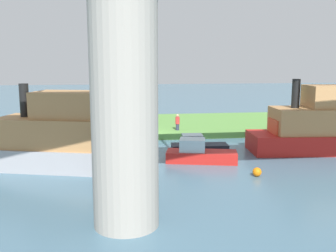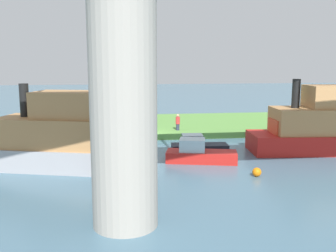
{
  "view_description": "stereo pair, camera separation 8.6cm",
  "coord_description": "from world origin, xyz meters",
  "px_view_note": "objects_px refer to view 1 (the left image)",
  "views": [
    {
      "loc": [
        2.3,
        30.19,
        6.26
      ],
      "look_at": [
        -1.15,
        5.0,
        2.0
      ],
      "focal_mm": 40.83,
      "sensor_mm": 36.0,
      "label": 1
    },
    {
      "loc": [
        2.22,
        30.2,
        6.26
      ],
      "look_at": [
        -1.15,
        5.0,
        2.0
      ],
      "focal_mm": 40.83,
      "sensor_mm": 36.0,
      "label": 2
    }
  ],
  "objects_px": {
    "bridge_pylon": "(124,98)",
    "mooring_post": "(136,127)",
    "motorboat_white": "(63,137)",
    "pontoon_yellow": "(327,125)",
    "riverboat_paddlewheel": "(198,146)",
    "motorboat_red": "(199,154)",
    "person_on_bank": "(177,122)",
    "marker_buoy": "(257,172)"
  },
  "relations": [
    {
      "from": "bridge_pylon",
      "to": "mooring_post",
      "type": "xyz_separation_m",
      "value": [
        -1.25,
        -16.65,
        -3.93
      ]
    },
    {
      "from": "bridge_pylon",
      "to": "motorboat_white",
      "type": "relative_size",
      "value": 0.96
    },
    {
      "from": "bridge_pylon",
      "to": "pontoon_yellow",
      "type": "distance_m",
      "value": 18.07
    },
    {
      "from": "mooring_post",
      "to": "pontoon_yellow",
      "type": "xyz_separation_m",
      "value": [
        -13.11,
        6.11,
        0.88
      ]
    },
    {
      "from": "riverboat_paddlewheel",
      "to": "motorboat_red",
      "type": "distance_m",
      "value": 2.46
    },
    {
      "from": "mooring_post",
      "to": "motorboat_white",
      "type": "height_order",
      "value": "motorboat_white"
    },
    {
      "from": "riverboat_paddlewheel",
      "to": "motorboat_red",
      "type": "bearing_deg",
      "value": 80.1
    },
    {
      "from": "motorboat_red",
      "to": "bridge_pylon",
      "type": "bearing_deg",
      "value": 61.5
    },
    {
      "from": "pontoon_yellow",
      "to": "person_on_bank",
      "type": "bearing_deg",
      "value": -36.78
    },
    {
      "from": "motorboat_red",
      "to": "marker_buoy",
      "type": "distance_m",
      "value": 4.33
    },
    {
      "from": "motorboat_white",
      "to": "mooring_post",
      "type": "bearing_deg",
      "value": -120.75
    },
    {
      "from": "mooring_post",
      "to": "marker_buoy",
      "type": "relative_size",
      "value": 2.07
    },
    {
      "from": "marker_buoy",
      "to": "mooring_post",
      "type": "bearing_deg",
      "value": -61.44
    },
    {
      "from": "marker_buoy",
      "to": "riverboat_paddlewheel",
      "type": "bearing_deg",
      "value": -70.74
    },
    {
      "from": "pontoon_yellow",
      "to": "riverboat_paddlewheel",
      "type": "height_order",
      "value": "pontoon_yellow"
    },
    {
      "from": "pontoon_yellow",
      "to": "motorboat_white",
      "type": "bearing_deg",
      "value": 5.84
    },
    {
      "from": "mooring_post",
      "to": "motorboat_red",
      "type": "xyz_separation_m",
      "value": [
        -3.61,
        7.7,
        -0.49
      ]
    },
    {
      "from": "motorboat_white",
      "to": "bridge_pylon",
      "type": "bearing_deg",
      "value": 111.71
    },
    {
      "from": "riverboat_paddlewheel",
      "to": "motorboat_red",
      "type": "xyz_separation_m",
      "value": [
        0.42,
        2.42,
        0.06
      ]
    },
    {
      "from": "person_on_bank",
      "to": "motorboat_white",
      "type": "xyz_separation_m",
      "value": [
        8.33,
        8.93,
        0.66
      ]
    },
    {
      "from": "bridge_pylon",
      "to": "marker_buoy",
      "type": "xyz_separation_m",
      "value": [
        -7.36,
        -5.43,
        -4.7
      ]
    },
    {
      "from": "mooring_post",
      "to": "riverboat_paddlewheel",
      "type": "distance_m",
      "value": 6.66
    },
    {
      "from": "motorboat_white",
      "to": "marker_buoy",
      "type": "height_order",
      "value": "motorboat_white"
    },
    {
      "from": "riverboat_paddlewheel",
      "to": "marker_buoy",
      "type": "xyz_separation_m",
      "value": [
        -2.08,
        5.94,
        -0.22
      ]
    },
    {
      "from": "pontoon_yellow",
      "to": "marker_buoy",
      "type": "height_order",
      "value": "pontoon_yellow"
    },
    {
      "from": "bridge_pylon",
      "to": "pontoon_yellow",
      "type": "height_order",
      "value": "bridge_pylon"
    },
    {
      "from": "pontoon_yellow",
      "to": "motorboat_white",
      "type": "height_order",
      "value": "pontoon_yellow"
    },
    {
      "from": "riverboat_paddlewheel",
      "to": "motorboat_red",
      "type": "height_order",
      "value": "motorboat_red"
    },
    {
      "from": "person_on_bank",
      "to": "pontoon_yellow",
      "type": "xyz_separation_m",
      "value": [
        -9.5,
        7.1,
        0.7
      ]
    },
    {
      "from": "bridge_pylon",
      "to": "person_on_bank",
      "type": "xyz_separation_m",
      "value": [
        -4.86,
        -17.64,
        -3.75
      ]
    },
    {
      "from": "bridge_pylon",
      "to": "motorboat_red",
      "type": "relative_size",
      "value": 2.12
    },
    {
      "from": "person_on_bank",
      "to": "pontoon_yellow",
      "type": "distance_m",
      "value": 11.88
    },
    {
      "from": "mooring_post",
      "to": "marker_buoy",
      "type": "bearing_deg",
      "value": 118.56
    },
    {
      "from": "motorboat_red",
      "to": "person_on_bank",
      "type": "bearing_deg",
      "value": -90.01
    },
    {
      "from": "motorboat_red",
      "to": "marker_buoy",
      "type": "height_order",
      "value": "motorboat_red"
    },
    {
      "from": "person_on_bank",
      "to": "mooring_post",
      "type": "distance_m",
      "value": 3.74
    },
    {
      "from": "motorboat_red",
      "to": "riverboat_paddlewheel",
      "type": "bearing_deg",
      "value": -99.9
    },
    {
      "from": "person_on_bank",
      "to": "mooring_post",
      "type": "xyz_separation_m",
      "value": [
        3.61,
        0.99,
        -0.18
      ]
    },
    {
      "from": "person_on_bank",
      "to": "marker_buoy",
      "type": "height_order",
      "value": "person_on_bank"
    },
    {
      "from": "person_on_bank",
      "to": "mooring_post",
      "type": "bearing_deg",
      "value": 15.34
    },
    {
      "from": "riverboat_paddlewheel",
      "to": "motorboat_white",
      "type": "bearing_deg",
      "value": 16.92
    },
    {
      "from": "person_on_bank",
      "to": "motorboat_white",
      "type": "height_order",
      "value": "motorboat_white"
    }
  ]
}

